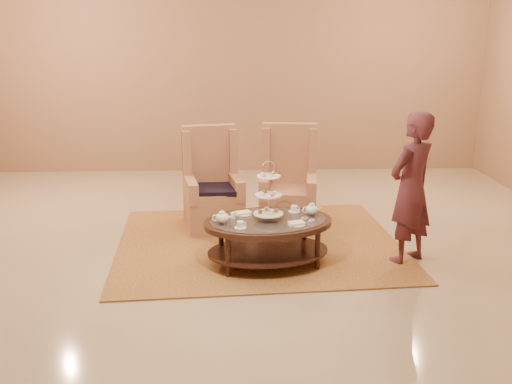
{
  "coord_description": "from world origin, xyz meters",
  "views": [
    {
      "loc": [
        -0.07,
        -5.36,
        2.27
      ],
      "look_at": [
        0.13,
        0.2,
        0.69
      ],
      "focal_mm": 40.0,
      "sensor_mm": 36.0,
      "label": 1
    }
  ],
  "objects_px": {
    "armchair_left": "(212,194)",
    "armchair_right": "(289,192)",
    "person": "(411,188)",
    "tea_table": "(268,228)"
  },
  "relations": [
    {
      "from": "armchair_left",
      "to": "armchair_right",
      "type": "distance_m",
      "value": 0.91
    },
    {
      "from": "armchair_right",
      "to": "person",
      "type": "height_order",
      "value": "person"
    },
    {
      "from": "armchair_right",
      "to": "armchair_left",
      "type": "bearing_deg",
      "value": -171.19
    },
    {
      "from": "armchair_left",
      "to": "person",
      "type": "height_order",
      "value": "person"
    },
    {
      "from": "armchair_left",
      "to": "armchair_right",
      "type": "xyz_separation_m",
      "value": [
        0.91,
        0.03,
        0.0
      ]
    },
    {
      "from": "tea_table",
      "to": "armchair_right",
      "type": "height_order",
      "value": "armchair_right"
    },
    {
      "from": "tea_table",
      "to": "armchair_right",
      "type": "bearing_deg",
      "value": 66.12
    },
    {
      "from": "armchair_left",
      "to": "person",
      "type": "relative_size",
      "value": 0.78
    },
    {
      "from": "tea_table",
      "to": "armchair_left",
      "type": "bearing_deg",
      "value": 106.58
    },
    {
      "from": "armchair_left",
      "to": "armchair_right",
      "type": "bearing_deg",
      "value": -9.33
    }
  ]
}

